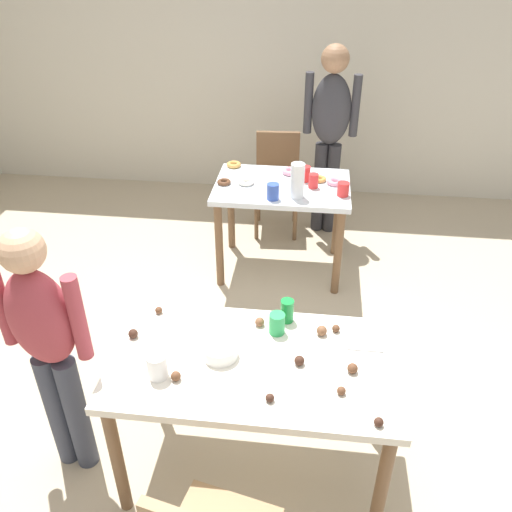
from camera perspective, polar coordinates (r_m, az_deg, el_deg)
name	(u,v)px	position (r m, az deg, el deg)	size (l,w,h in m)	color
ground_plane	(237,425)	(3.19, -2.02, -17.59)	(6.40, 6.40, 0.00)	tan
wall_back	(285,60)	(5.35, 3.10, 20.21)	(6.40, 0.10, 2.60)	beige
dining_table_near	(254,376)	(2.54, -0.19, -12.68)	(1.31, 0.73, 0.75)	silver
dining_table_far	(282,199)	(4.08, 2.78, 6.10)	(1.01, 0.69, 0.75)	silver
chair_far_table	(277,177)	(4.78, 2.28, 8.49)	(0.42, 0.42, 0.87)	brown
person_girl_near	(47,340)	(2.62, -21.45, -8.35)	(0.46, 0.24, 1.41)	#383D4C
person_adult_far	(330,125)	(4.58, 7.94, 13.68)	(0.45, 0.23, 1.63)	#28282D
mixing_bowl	(220,351)	(2.47, -3.85, -10.07)	(0.16, 0.16, 0.06)	white
soda_can	(287,311)	(2.64, 3.34, -5.86)	(0.07, 0.07, 0.12)	#198438
fork_near	(365,350)	(2.56, 11.58, -9.78)	(0.17, 0.02, 0.01)	silver
cup_near_0	(157,366)	(2.39, -10.51, -11.48)	(0.09, 0.09, 0.12)	white
cup_near_1	(277,324)	(2.58, 2.26, -7.23)	(0.08, 0.08, 0.11)	green
cake_ball_0	(270,398)	(2.29, 1.50, -14.92)	(0.04, 0.04, 0.04)	#3D2319
cake_ball_1	(353,368)	(2.43, 10.28, -11.74)	(0.05, 0.05, 0.05)	brown
cake_ball_2	(159,310)	(2.75, -10.35, -5.72)	(0.04, 0.04, 0.04)	brown
cake_ball_3	(176,376)	(2.39, -8.57, -12.58)	(0.04, 0.04, 0.04)	brown
cake_ball_4	(299,361)	(2.44, 4.66, -11.09)	(0.05, 0.05, 0.05)	#3D2319
cake_ball_5	(322,331)	(2.60, 7.04, -7.92)	(0.05, 0.05, 0.05)	brown
cake_ball_6	(336,329)	(2.63, 8.54, -7.69)	(0.04, 0.04, 0.04)	brown
cake_ball_7	(133,334)	(2.63, -13.00, -8.09)	(0.05, 0.05, 0.05)	#3D2319
cake_ball_8	(379,422)	(2.25, 12.99, -16.91)	(0.04, 0.04, 0.04)	#3D2319
cake_ball_9	(260,322)	(2.63, 0.40, -7.07)	(0.05, 0.05, 0.05)	brown
cake_ball_10	(341,391)	(2.34, 9.11, -14.04)	(0.04, 0.04, 0.04)	brown
pitcher_far	(297,181)	(3.80, 4.45, 8.04)	(0.10, 0.10, 0.25)	white
cup_far_0	(273,192)	(3.79, 1.82, 6.90)	(0.09, 0.09, 0.12)	#3351B2
cup_far_1	(305,174)	(4.08, 5.30, 8.75)	(0.07, 0.07, 0.12)	red
cup_far_2	(313,181)	(3.98, 6.16, 7.99)	(0.07, 0.07, 0.11)	red
cup_far_3	(343,189)	(3.89, 9.30, 7.07)	(0.08, 0.08, 0.10)	red
donut_far_0	(234,165)	(4.33, -2.38, 9.74)	(0.11, 0.11, 0.03)	gold
donut_far_1	(224,182)	(4.04, -3.44, 7.90)	(0.10, 0.10, 0.03)	brown
donut_far_2	(335,182)	(4.07, 8.44, 7.84)	(0.12, 0.12, 0.04)	pink
donut_far_3	(290,171)	(4.21, 3.70, 9.02)	(0.13, 0.13, 0.04)	pink
donut_far_4	(246,182)	(4.03, -1.06, 7.93)	(0.12, 0.12, 0.04)	white
donut_far_5	(319,179)	(4.11, 6.78, 8.17)	(0.11, 0.11, 0.03)	gold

